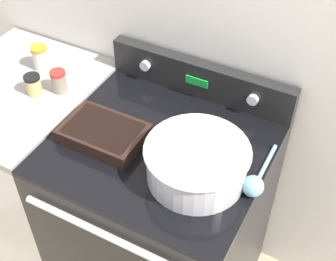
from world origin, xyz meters
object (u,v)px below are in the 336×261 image
at_px(casserole_dish, 104,133).
at_px(mixing_bowl, 197,161).
at_px(spice_jar_black_cap, 33,84).
at_px(spice_jar_orange_cap, 40,57).
at_px(spice_jar_red_cap, 59,81).
at_px(ladle, 254,184).

bearing_deg(casserole_dish, mixing_bowl, -0.95).
bearing_deg(spice_jar_black_cap, spice_jar_orange_cap, 119.36).
bearing_deg(mixing_bowl, casserole_dish, 179.05).
relative_size(mixing_bowl, spice_jar_orange_cap, 3.38).
xyz_separation_m(mixing_bowl, spice_jar_red_cap, (-0.65, 0.14, -0.01)).
xyz_separation_m(casserole_dish, spice_jar_red_cap, (-0.29, 0.14, 0.03)).
xyz_separation_m(mixing_bowl, ladle, (0.18, 0.03, -0.04)).
height_order(casserole_dish, spice_jar_orange_cap, spice_jar_orange_cap).
bearing_deg(ladle, casserole_dish, -177.22).
distance_m(casserole_dish, spice_jar_orange_cap, 0.50).
distance_m(ladle, spice_jar_black_cap, 0.91).
relative_size(spice_jar_red_cap, spice_jar_orange_cap, 0.90).
relative_size(spice_jar_black_cap, spice_jar_orange_cap, 0.80).
height_order(ladle, spice_jar_black_cap, spice_jar_black_cap).
distance_m(ladle, spice_jar_orange_cap, 1.01).
relative_size(casserole_dish, spice_jar_orange_cap, 2.86).
relative_size(ladle, spice_jar_orange_cap, 2.63).
height_order(mixing_bowl, spice_jar_black_cap, mixing_bowl).
bearing_deg(ladle, spice_jar_orange_cap, 168.77).
relative_size(ladle, spice_jar_red_cap, 2.91).
bearing_deg(spice_jar_red_cap, ladle, -7.50).
height_order(mixing_bowl, ladle, mixing_bowl).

